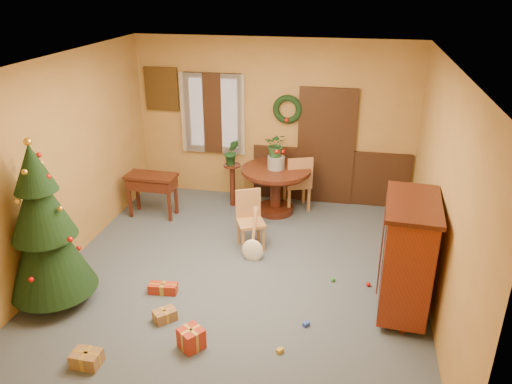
% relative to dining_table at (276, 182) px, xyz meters
% --- Properties ---
extents(room_envelope, '(5.50, 5.50, 5.50)m').
position_rel_dining_table_xyz_m(room_envelope, '(0.04, 0.63, 0.54)').
color(room_envelope, '#394553').
rests_on(room_envelope, ground).
extents(dining_table, '(1.19, 1.19, 0.82)m').
position_rel_dining_table_xyz_m(dining_table, '(0.00, 0.00, 0.00)').
color(dining_table, black).
rests_on(dining_table, floor).
extents(urn, '(0.29, 0.29, 0.21)m').
position_rel_dining_table_xyz_m(urn, '(0.00, 0.00, 0.35)').
color(urn, slate).
rests_on(urn, dining_table).
extents(centerpiece_plant, '(0.38, 0.33, 0.42)m').
position_rel_dining_table_xyz_m(centerpiece_plant, '(0.00, 0.00, 0.67)').
color(centerpiece_plant, '#1E4C23').
rests_on(centerpiece_plant, urn).
extents(chair_near, '(0.52, 0.52, 0.89)m').
position_rel_dining_table_xyz_m(chair_near, '(-0.19, -1.24, -0.09)').
color(chair_near, '#9E743F').
rests_on(chair_near, floor).
extents(chair_far, '(0.57, 0.57, 1.01)m').
position_rel_dining_table_xyz_m(chair_far, '(0.37, 0.17, -0.03)').
color(chair_far, '#9E743F').
rests_on(chair_far, floor).
extents(guitar, '(0.33, 0.49, 0.73)m').
position_rel_dining_table_xyz_m(guitar, '(-0.06, -1.65, -0.20)').
color(guitar, white).
rests_on(guitar, floor).
extents(plant_stand, '(0.30, 0.30, 0.78)m').
position_rel_dining_table_xyz_m(plant_stand, '(-0.80, 0.13, -0.09)').
color(plant_stand, black).
rests_on(plant_stand, floor).
extents(stand_plant, '(0.31, 0.28, 0.47)m').
position_rel_dining_table_xyz_m(stand_plant, '(-0.80, 0.13, 0.44)').
color(stand_plant, '#19471E').
rests_on(stand_plant, plant_stand).
extents(christmas_tree, '(1.06, 1.06, 2.18)m').
position_rel_dining_table_xyz_m(christmas_tree, '(-2.31, -3.14, 0.46)').
color(christmas_tree, '#382111').
rests_on(christmas_tree, floor).
extents(writing_desk, '(0.86, 0.44, 0.75)m').
position_rel_dining_table_xyz_m(writing_desk, '(-2.04, -0.54, -0.01)').
color(writing_desk, black).
rests_on(writing_desk, floor).
extents(sideboard, '(0.68, 1.19, 1.48)m').
position_rel_dining_table_xyz_m(sideboard, '(1.99, -2.44, 0.22)').
color(sideboard, '#5F230A').
rests_on(sideboard, floor).
extents(gift_a, '(0.31, 0.23, 0.17)m').
position_rel_dining_table_xyz_m(gift_a, '(-1.36, -4.12, -0.49)').
color(gift_a, brown).
rests_on(gift_a, floor).
extents(gift_b, '(0.34, 0.34, 0.25)m').
position_rel_dining_table_xyz_m(gift_b, '(-0.35, -3.63, -0.45)').
color(gift_b, '#AA2D16').
rests_on(gift_b, floor).
extents(gift_c, '(0.31, 0.31, 0.14)m').
position_rel_dining_table_xyz_m(gift_c, '(-0.81, -3.24, -0.50)').
color(gift_c, brown).
rests_on(gift_c, floor).
extents(gift_d, '(0.38, 0.19, 0.13)m').
position_rel_dining_table_xyz_m(gift_d, '(-1.04, -2.70, -0.51)').
color(gift_d, '#AA2D16').
rests_on(gift_d, floor).
extents(toy_a, '(0.09, 0.09, 0.05)m').
position_rel_dining_table_xyz_m(toy_a, '(0.87, -3.01, -0.55)').
color(toy_a, '#2A49B8').
rests_on(toy_a, floor).
extents(toy_b, '(0.06, 0.06, 0.06)m').
position_rel_dining_table_xyz_m(toy_b, '(1.13, -2.00, -0.54)').
color(toy_b, green).
rests_on(toy_b, floor).
extents(toy_c, '(0.09, 0.09, 0.05)m').
position_rel_dining_table_xyz_m(toy_c, '(0.64, -3.52, -0.55)').
color(toy_c, gold).
rests_on(toy_c, floor).
extents(toy_d, '(0.06, 0.06, 0.06)m').
position_rel_dining_table_xyz_m(toy_d, '(1.60, -2.01, -0.54)').
color(toy_d, red).
rests_on(toy_d, floor).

